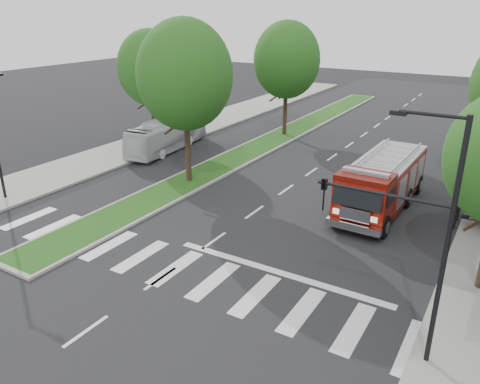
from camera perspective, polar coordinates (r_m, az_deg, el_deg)
The scene contains 9 objects.
ground at distance 22.90m, azimuth -3.18°, elevation -5.95°, with size 140.00×140.00×0.00m, color black.
sidewalk_left at distance 38.76m, azimuth -12.74°, elevation 5.29°, with size 5.00×80.00×0.15m, color gray.
median at distance 40.29m, azimuth 4.15°, elevation 6.38°, with size 3.00×50.00×0.15m.
tree_median_near at distance 28.96m, azimuth -6.75°, elevation 13.95°, with size 5.80×5.80×10.16m.
tree_median_far at distance 40.90m, azimuth 5.73°, elevation 15.70°, with size 5.60×5.60×9.72m.
tree_left_mid at distance 38.69m, azimuth -10.86°, elevation 14.63°, with size 5.20×5.20×9.16m.
streetlight_right_near at distance 14.59m, azimuth 20.75°, elevation -3.73°, with size 4.08×0.22×8.00m.
fire_engine at distance 27.09m, azimuth 16.94°, elevation 1.07°, with size 3.00×9.19×3.17m.
city_bus at distance 37.71m, azimuth -8.82°, elevation 6.97°, with size 2.10×8.97×2.50m, color silver.
Camera 1 is at (11.56, -16.72, 10.54)m, focal length 35.00 mm.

